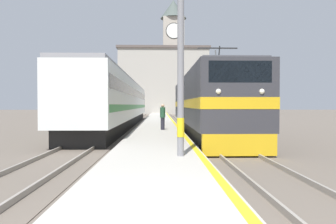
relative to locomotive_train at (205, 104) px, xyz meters
The scene contains 10 objects.
ground_plane 13.62m from the locomotive_train, 103.17° to the left, with size 200.00×200.00×0.00m, color #60564C.
platform 8.87m from the locomotive_train, 110.71° to the left, with size 3.17×140.00×0.36m.
rail_track_near 8.35m from the locomotive_train, 90.00° to the left, with size 2.83×140.00×0.16m.
rail_track_far 10.60m from the locomotive_train, 128.83° to the left, with size 2.84×140.00×0.16m.
locomotive_train is the anchor object (origin of this frame).
passenger_train 11.11m from the locomotive_train, 126.02° to the left, with size 2.92×33.30×4.12m.
catenary_mast 11.59m from the locomotive_train, 101.04° to the right, with size 2.58×0.23×8.58m.
person_on_platform 2.86m from the locomotive_train, behind, with size 0.34×0.34×1.67m.
clock_tower 58.18m from the locomotive_train, 89.69° to the left, with size 6.11×6.11×26.89m.
station_building 48.59m from the locomotive_train, 92.57° to the left, with size 19.17×7.17×14.02m.
Camera 1 is at (0.14, -4.42, 1.96)m, focal length 35.00 mm.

